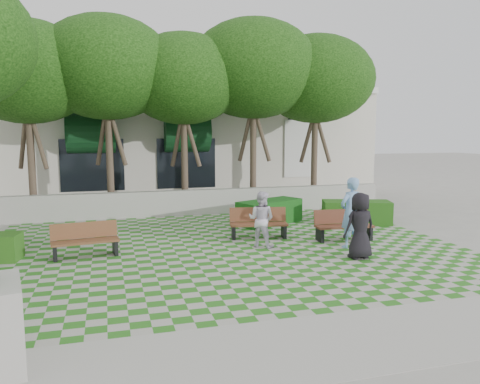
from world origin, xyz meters
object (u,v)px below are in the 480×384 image
object	(u,v)px
bench_mid	(258,224)
person_blue	(350,213)
person_dark	(360,226)
hedge_midright	(269,212)
bench_west	(85,241)
bench_east	(343,226)
person_white	(261,219)
hedge_east	(357,212)

from	to	relation	value
bench_mid	person_blue	bearing A→B (deg)	-30.63
person_dark	hedge_midright	bearing A→B (deg)	-85.89
bench_west	bench_east	bearing A→B (deg)	-8.60
person_dark	person_white	bearing A→B (deg)	-46.03
hedge_midright	person_dark	xyz separation A→B (m)	(0.65, -4.58, 0.41)
bench_mid	person_dark	distance (m)	3.21
person_dark	person_white	distance (m)	2.55
bench_east	hedge_midright	distance (m)	3.00
person_dark	bench_west	bearing A→B (deg)	-21.26
bench_mid	bench_west	xyz separation A→B (m)	(-4.67, -0.78, -0.02)
hedge_east	person_blue	world-z (taller)	person_blue
bench_mid	hedge_east	bearing A→B (deg)	26.39
bench_west	person_dark	size ratio (longest dim) A/B	1.02
hedge_east	person_blue	size ratio (longest dim) A/B	1.17
bench_mid	bench_west	size ratio (longest dim) A/B	1.05
hedge_east	hedge_midright	world-z (taller)	hedge_midright
person_blue	person_white	bearing A→B (deg)	-37.20
bench_mid	hedge_east	xyz separation A→B (m)	(3.73, 1.05, -0.03)
hedge_midright	person_dark	distance (m)	4.64
bench_west	hedge_midright	xyz separation A→B (m)	(5.65, 2.62, -0.01)
bench_east	bench_mid	size ratio (longest dim) A/B	0.97
hedge_midright	person_blue	world-z (taller)	person_blue
bench_west	person_blue	bearing A→B (deg)	-15.57
bench_east	bench_mid	world-z (taller)	bench_mid
bench_west	person_blue	size ratio (longest dim) A/B	0.88
hedge_east	person_dark	distance (m)	4.34
person_blue	hedge_east	bearing A→B (deg)	-142.76
hedge_east	person_dark	xyz separation A→B (m)	(-2.10, -3.78, 0.42)
bench_west	person_dark	bearing A→B (deg)	-24.78
bench_west	hedge_east	size ratio (longest dim) A/B	0.75
hedge_east	person_dark	size ratio (longest dim) A/B	1.36
bench_mid	person_white	xyz separation A→B (m)	(-0.26, -1.03, 0.33)
bench_east	person_white	distance (m)	2.48
hedge_east	person_blue	bearing A→B (deg)	-122.87
bench_west	person_dark	xyz separation A→B (m)	(6.30, -1.96, 0.40)
person_white	hedge_east	bearing A→B (deg)	-113.09
hedge_midright	person_dark	size ratio (longest dim) A/B	1.40
bench_mid	bench_west	world-z (taller)	bench_mid
person_white	bench_east	bearing A→B (deg)	-137.76
bench_east	person_blue	bearing A→B (deg)	-102.50
hedge_east	person_blue	distance (m)	3.33
person_dark	hedge_east	bearing A→B (deg)	-122.96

